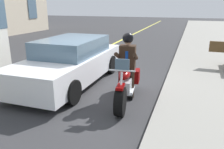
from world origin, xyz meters
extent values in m
plane|color=#333335|center=(0.00, 0.00, 0.00)|extent=(80.00, 80.00, 0.00)
cube|color=#E5DB4C|center=(0.00, -2.00, 0.01)|extent=(60.00, 0.16, 0.01)
cylinder|color=black|center=(1.51, 1.27, 0.33)|extent=(0.68, 0.28, 0.66)
cylinder|color=black|center=(-0.03, 1.07, 0.33)|extent=(0.68, 0.28, 0.66)
cube|color=silver|center=(0.71, 1.17, 0.42)|extent=(0.59, 0.35, 0.32)
ellipsoid|color=#720505|center=(0.91, 1.20, 0.78)|extent=(0.59, 0.35, 0.24)
cube|color=black|center=(0.37, 1.13, 0.74)|extent=(0.73, 0.37, 0.12)
cube|color=#720505|center=(-0.01, 1.30, 0.48)|extent=(0.41, 0.17, 0.36)
cube|color=#720505|center=(0.05, 0.86, 0.48)|extent=(0.41, 0.17, 0.36)
cylinder|color=silver|center=(1.49, 1.27, 0.60)|extent=(0.35, 0.09, 0.76)
cylinder|color=silver|center=(1.33, 1.25, 1.00)|extent=(0.11, 0.60, 0.04)
cube|color=#720505|center=(1.51, 1.27, 0.68)|extent=(0.38, 0.20, 0.06)
cylinder|color=silver|center=(0.39, 1.29, 0.26)|extent=(0.90, 0.20, 0.08)
cube|color=slate|center=(1.31, 1.25, 1.12)|extent=(0.08, 0.32, 0.28)
cylinder|color=black|center=(0.45, 1.26, 0.42)|extent=(0.14, 0.14, 0.84)
cube|color=black|center=(0.51, 1.26, 0.05)|extent=(0.27, 0.14, 0.10)
cylinder|color=black|center=(0.48, 1.02, 0.42)|extent=(0.14, 0.14, 0.84)
cube|color=black|center=(0.54, 1.03, 0.05)|extent=(0.27, 0.14, 0.10)
cube|color=black|center=(0.46, 1.14, 1.12)|extent=(0.37, 0.44, 0.60)
cube|color=navy|center=(0.62, 1.16, 1.08)|extent=(0.03, 0.07, 0.44)
cylinder|color=black|center=(0.61, 1.38, 1.18)|extent=(0.56, 0.17, 0.28)
cylinder|color=black|center=(0.67, 0.94, 1.18)|extent=(0.56, 0.17, 0.28)
sphere|color=tan|center=(0.46, 1.14, 1.55)|extent=(0.22, 0.22, 0.22)
sphere|color=black|center=(0.46, 1.14, 1.60)|extent=(0.28, 0.28, 0.28)
cube|color=white|center=(-0.12, -0.89, 0.55)|extent=(4.60, 1.80, 0.70)
cube|color=slate|center=(-0.32, -0.89, 1.10)|extent=(2.40, 1.60, 0.60)
cylinder|color=black|center=(1.33, -0.04, 0.32)|extent=(0.64, 0.22, 0.64)
cylinder|color=black|center=(1.33, -1.74, 0.32)|extent=(0.64, 0.22, 0.64)
cylinder|color=black|center=(-1.57, -0.04, 0.32)|extent=(0.64, 0.22, 0.64)
cylinder|color=black|center=(-1.57, -1.74, 0.32)|extent=(0.64, 0.22, 0.64)
cube|color=slate|center=(-11.58, -10.97, 2.00)|extent=(1.10, 0.06, 1.60)
camera|label=1|loc=(6.00, 2.64, 2.41)|focal=36.53mm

